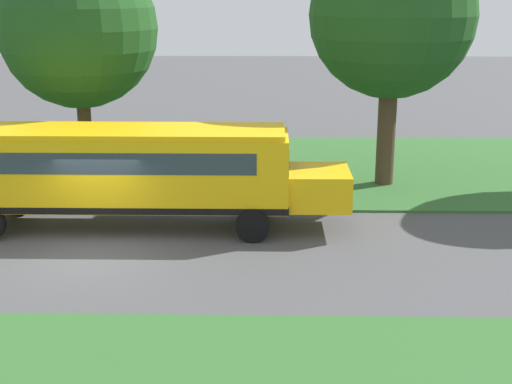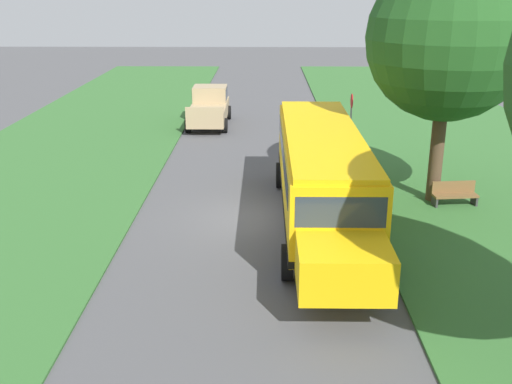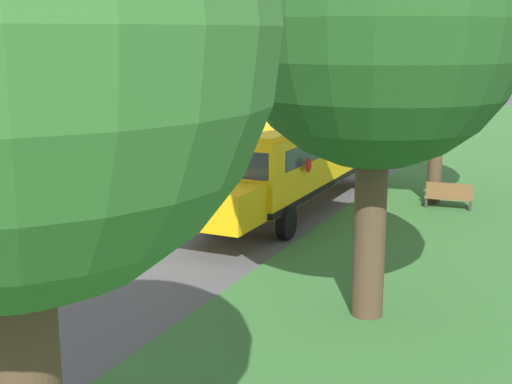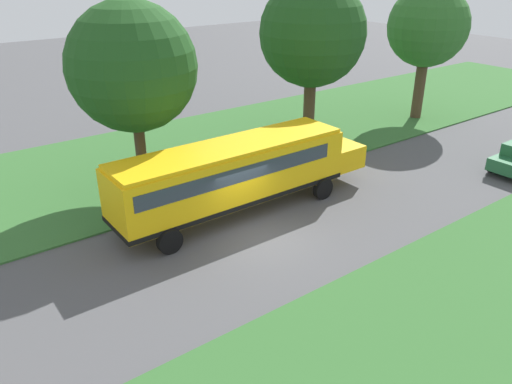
% 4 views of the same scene
% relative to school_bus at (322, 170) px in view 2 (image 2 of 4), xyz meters
% --- Properties ---
extents(ground_plane, '(120.00, 120.00, 0.00)m').
position_rel_school_bus_xyz_m(ground_plane, '(2.32, -0.61, -1.92)').
color(ground_plane, '#4C4C4F').
extents(school_bus, '(2.85, 12.42, 3.16)m').
position_rel_school_bus_xyz_m(school_bus, '(0.00, 0.00, 0.00)').
color(school_bus, yellow).
rests_on(school_bus, ground).
extents(pickup_truck, '(2.28, 5.40, 2.10)m').
position_rel_school_bus_xyz_m(pickup_truck, '(5.02, -15.25, -0.85)').
color(pickup_truck, tan).
rests_on(pickup_truck, ground).
extents(oak_tree_beside_bus, '(5.61, 5.61, 8.70)m').
position_rel_school_bus_xyz_m(oak_tree_beside_bus, '(-4.24, -2.38, 3.97)').
color(oak_tree_beside_bus, '#4C3826').
rests_on(oak_tree_beside_bus, ground).
extents(stop_sign, '(0.08, 0.68, 2.74)m').
position_rel_school_bus_xyz_m(stop_sign, '(-2.28, -9.70, -0.19)').
color(stop_sign, gray).
rests_on(stop_sign, ground).
extents(park_bench, '(1.64, 0.67, 0.92)m').
position_rel_school_bus_xyz_m(park_bench, '(-5.00, -1.84, -1.45)').
color(park_bench, brown).
rests_on(park_bench, ground).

